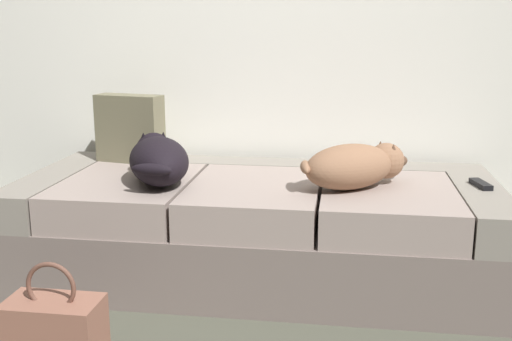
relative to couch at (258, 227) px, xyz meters
The scene contains 6 objects.
couch is the anchor object (origin of this frame).
dog_dark 0.56m from the couch, 164.36° to the right, with size 0.41×0.58×0.20m.
dog_tan 0.55m from the couch, 12.34° to the right, with size 0.51×0.44×0.19m.
tv_remote 1.00m from the couch, ahead, with size 0.04×0.15×0.02m, color black.
throw_pillow 0.85m from the couch, 158.64° to the left, with size 0.34×0.12×0.34m, color #6C674D.
handbag 1.07m from the couch, 122.19° to the right, with size 0.32×0.18×0.38m.
Camera 1 is at (0.39, -1.59, 1.14)m, focal length 43.06 mm.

